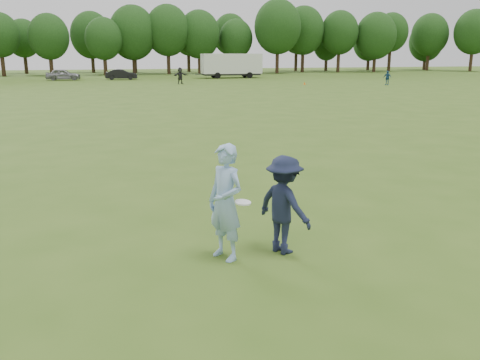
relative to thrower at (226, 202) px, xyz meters
The scene contains 11 objects.
ground 1.20m from the thrower, 30.35° to the left, with size 200.00×200.00×0.00m, color #3A5818.
thrower is the anchor object (origin of this frame).
defender 1.05m from the thrower, ahead, with size 1.12×0.64×1.73m, color #191F37.
player_far_b 49.50m from the thrower, 56.08° to the left, with size 0.89×0.37×1.51m, color #21507E.
player_far_d 48.97m from the thrower, 82.26° to the left, with size 1.66×0.53×1.79m, color #252525.
car_e 60.11m from the thrower, 96.02° to the left, with size 1.66×4.12×1.40m, color gray.
car_f 59.29m from the thrower, 89.30° to the left, with size 1.37×3.94×1.30m, color black.
field_cone 47.93m from the thrower, 66.21° to the left, with size 0.28×0.28×0.30m, color #DA5D0B.
disc_in_play 0.38m from the thrower, 53.56° to the right, with size 0.30×0.30×0.06m.
cargo_trailer 61.93m from the thrower, 75.70° to the left, with size 9.00×2.75×3.20m.
treeline 77.49m from the thrower, 87.49° to the left, with size 130.35×18.39×11.74m.
Camera 1 is at (-2.47, -8.25, 3.44)m, focal length 38.00 mm.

